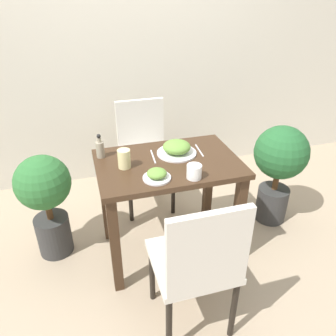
{
  "coord_description": "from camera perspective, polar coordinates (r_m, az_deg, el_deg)",
  "views": [
    {
      "loc": [
        -0.51,
        -1.76,
        1.74
      ],
      "look_at": [
        0.0,
        0.0,
        0.69
      ],
      "focal_mm": 35.0,
      "sensor_mm": 36.0,
      "label": 1
    }
  ],
  "objects": [
    {
      "name": "ground_plane",
      "position": [
        2.52,
        0.0,
        -13.77
      ],
      "size": [
        16.0,
        16.0,
        0.0
      ],
      "primitive_type": "plane",
      "color": "tan"
    },
    {
      "name": "wall_back",
      "position": [
        3.05,
        -6.9,
        21.34
      ],
      "size": [
        8.0,
        0.05,
        2.6
      ],
      "color": "beige",
      "rests_on": "ground_plane"
    },
    {
      "name": "dining_table",
      "position": [
        2.15,
        0.0,
        -2.15
      ],
      "size": [
        0.91,
        0.61,
        0.74
      ],
      "color": "#3D2819",
      "rests_on": "ground_plane"
    },
    {
      "name": "chair_near",
      "position": [
        1.71,
        5.22,
        -15.97
      ],
      "size": [
        0.42,
        0.42,
        0.9
      ],
      "rotation": [
        0.0,
        0.0,
        3.14
      ],
      "color": "silver",
      "rests_on": "ground_plane"
    },
    {
      "name": "chair_far",
      "position": [
        2.76,
        -4.21,
        3.33
      ],
      "size": [
        0.42,
        0.42,
        0.9
      ],
      "color": "silver",
      "rests_on": "ground_plane"
    },
    {
      "name": "food_plate",
      "position": [
        2.16,
        1.52,
        3.45
      ],
      "size": [
        0.26,
        0.26,
        0.09
      ],
      "color": "white",
      "rests_on": "dining_table"
    },
    {
      "name": "side_plate",
      "position": [
        1.88,
        -1.96,
        -1.19
      ],
      "size": [
        0.16,
        0.16,
        0.06
      ],
      "color": "white",
      "rests_on": "dining_table"
    },
    {
      "name": "drink_cup",
      "position": [
        1.89,
        4.57,
        -0.63
      ],
      "size": [
        0.09,
        0.09,
        0.08
      ],
      "color": "white",
      "rests_on": "dining_table"
    },
    {
      "name": "juice_glass",
      "position": [
        2.0,
        -7.65,
        1.6
      ],
      "size": [
        0.08,
        0.08,
        0.12
      ],
      "color": "beige",
      "rests_on": "dining_table"
    },
    {
      "name": "sauce_bottle",
      "position": [
        2.15,
        -11.75,
        3.35
      ],
      "size": [
        0.05,
        0.05,
        0.16
      ],
      "color": "gray",
      "rests_on": "dining_table"
    },
    {
      "name": "fork_utensil",
      "position": [
        2.13,
        -2.61,
        2.0
      ],
      "size": [
        0.02,
        0.19,
        0.0
      ],
      "rotation": [
        0.0,
        0.0,
        1.49
      ],
      "color": "silver",
      "rests_on": "dining_table"
    },
    {
      "name": "spoon_utensil",
      "position": [
        2.22,
        5.47,
        3.08
      ],
      "size": [
        0.02,
        0.18,
        0.0
      ],
      "rotation": [
        0.0,
        0.0,
        1.5
      ],
      "color": "silver",
      "rests_on": "dining_table"
    },
    {
      "name": "potted_plant_left",
      "position": [
        2.35,
        -20.51,
        -4.72
      ],
      "size": [
        0.37,
        0.37,
        0.77
      ],
      "color": "#333333",
      "rests_on": "ground_plane"
    },
    {
      "name": "potted_plant_right",
      "position": [
        2.65,
        18.8,
        0.72
      ],
      "size": [
        0.41,
        0.41,
        0.82
      ],
      "color": "#333333",
      "rests_on": "ground_plane"
    }
  ]
}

